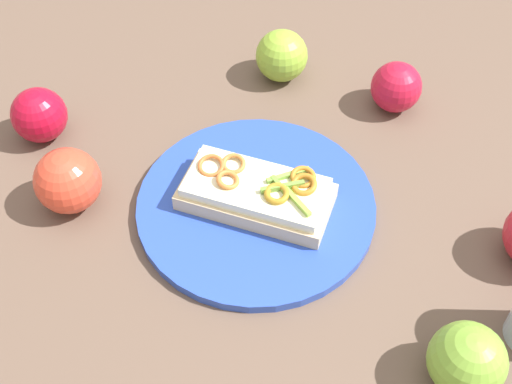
# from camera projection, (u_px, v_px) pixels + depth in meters

# --- Properties ---
(ground_plane) EXTENTS (2.00, 2.00, 0.00)m
(ground_plane) POSITION_uv_depth(u_px,v_px,m) (256.00, 209.00, 0.83)
(ground_plane) COLOR brown
(ground_plane) RESTS_ON ground
(plate) EXTENTS (0.29, 0.29, 0.01)m
(plate) POSITION_uv_depth(u_px,v_px,m) (256.00, 206.00, 0.82)
(plate) COLOR blue
(plate) RESTS_ON ground_plane
(sandwich) EXTENTS (0.20, 0.16, 0.05)m
(sandwich) POSITION_uv_depth(u_px,v_px,m) (257.00, 193.00, 0.80)
(sandwich) COLOR beige
(sandwich) RESTS_ON plate
(apple_0) EXTENTS (0.10, 0.10, 0.08)m
(apple_0) POSITION_uv_depth(u_px,v_px,m) (282.00, 56.00, 0.96)
(apple_0) COLOR #89B534
(apple_0) RESTS_ON ground_plane
(apple_1) EXTENTS (0.11, 0.11, 0.08)m
(apple_1) POSITION_uv_depth(u_px,v_px,m) (467.00, 361.00, 0.65)
(apple_1) COLOR #77A836
(apple_1) RESTS_ON ground_plane
(apple_2) EXTENTS (0.09, 0.09, 0.08)m
(apple_2) POSITION_uv_depth(u_px,v_px,m) (68.00, 181.00, 0.80)
(apple_2) COLOR #DD412B
(apple_2) RESTS_ON ground_plane
(apple_4) EXTENTS (0.08, 0.08, 0.07)m
(apple_4) POSITION_uv_depth(u_px,v_px,m) (396.00, 87.00, 0.92)
(apple_4) COLOR red
(apple_4) RESTS_ON ground_plane
(apple_5) EXTENTS (0.10, 0.10, 0.07)m
(apple_5) POSITION_uv_depth(u_px,v_px,m) (39.00, 115.00, 0.88)
(apple_5) COLOR #AE0D25
(apple_5) RESTS_ON ground_plane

